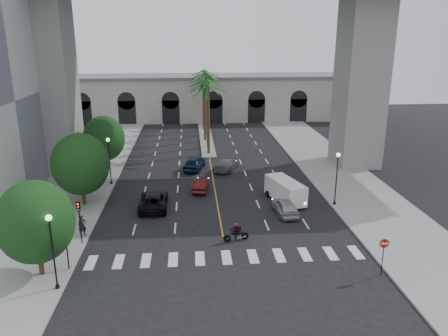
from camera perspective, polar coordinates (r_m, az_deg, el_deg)
The scene contains 30 objects.
ground at distance 34.78m, azimuth 0.12°, elevation -10.41°, with size 140.00×140.00×0.00m, color black.
sidewalk_left at distance 50.05m, azimuth -18.74°, elevation -2.49°, with size 8.00×100.00×0.15m, color gray.
sidewalk_right at distance 51.53m, azimuth 15.59°, elevation -1.64°, with size 8.00×100.00×0.15m, color gray.
median at distance 70.62m, azimuth -2.38°, elevation 4.01°, with size 2.00×24.00×0.20m, color gray.
pier_building at distance 86.60m, azimuth -2.86°, elevation 9.23°, with size 71.00×10.50×8.50m.
bridge at distance 53.14m, azimuth 2.00°, elevation 19.72°, with size 75.00×13.00×26.00m.
palm_a at distance 59.22m, azimuth -2.10°, elevation 10.32°, with size 3.20×3.20×10.30m.
palm_b at distance 63.16m, azimuth -2.17°, elevation 10.99°, with size 3.20×3.20×10.60m.
palm_c at distance 67.17m, azimuth -2.58°, elevation 10.96°, with size 3.20×3.20×10.10m.
palm_d at distance 71.09m, azimuth -2.41°, elevation 11.89°, with size 3.20×3.20×10.90m.
palm_e at distance 75.11m, azimuth -2.73°, elevation 11.81°, with size 3.20×3.20×10.40m.
palm_f at distance 79.07m, azimuth -2.60°, elevation 12.28°, with size 3.20×3.20×10.70m.
street_tree_near at distance 32.02m, azimuth -23.43°, elevation -6.49°, with size 5.20×5.20×6.89m.
street_tree_mid at distance 43.72m, azimuth -18.23°, elevation 0.48°, with size 5.44×5.44×7.21m.
street_tree_far at distance 55.14m, azimuth -15.41°, elevation 3.72°, with size 5.04×5.04×6.68m.
lamp_post_left_near at distance 30.12m, azimuth -21.52°, elevation -9.43°, with size 0.40×0.40×5.35m.
lamp_post_left_far at distance 49.29m, azimuth -14.76°, elevation 1.41°, with size 0.40×0.40×5.35m.
lamp_post_right at distance 43.13m, azimuth 14.51°, elevation -0.80°, with size 0.40×0.40×5.35m.
traffic_signal_near at distance 32.54m, azimuth -19.98°, elevation -8.63°, with size 0.25×0.18×3.65m.
traffic_signal_far at distance 36.07m, azimuth -18.38°, elevation -5.90°, with size 0.25×0.18×3.65m.
motorcycle_rider at distance 35.65m, azimuth 1.69°, elevation -8.45°, with size 2.10×0.68×1.53m.
car_a at distance 41.08m, azimuth 7.97°, elevation -4.97°, with size 1.77×4.40×1.50m, color #A4A4A8.
car_b at distance 46.70m, azimuth -3.04°, elevation -2.18°, with size 1.43×4.11×1.35m, color #480E10.
car_c at distance 42.57m, azimuth -9.20°, elevation -4.19°, with size 2.58×5.60×1.56m, color black.
car_d at distance 53.67m, azimuth 0.29°, elevation 0.46°, with size 1.99×4.90×1.42m, color slate.
car_e at distance 53.95m, azimuth -3.88°, elevation 0.65°, with size 1.98×4.92×1.68m, color #0D1E3E.
cargo_van at distance 43.67m, azimuth 8.03°, elevation -2.90°, with size 3.41×5.65×2.26m.
pedestrian_a at distance 37.81m, azimuth -18.03°, elevation -7.20°, with size 0.66×0.43×1.81m, color black.
pedestrian_b at distance 43.27m, azimuth -24.57°, elevation -4.81°, with size 0.90×0.70×1.84m, color black.
do_not_enter_sign at distance 32.20m, azimuth 20.14°, elevation -9.90°, with size 0.68×0.10×2.78m.
Camera 1 is at (-2.50, -30.75, 16.06)m, focal length 35.00 mm.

